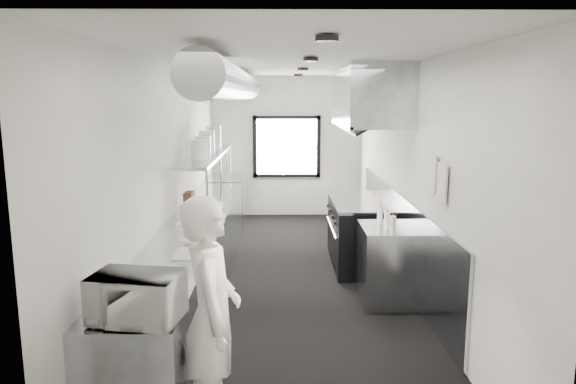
{
  "coord_description": "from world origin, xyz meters",
  "views": [
    {
      "loc": [
        -0.11,
        -6.67,
        2.38
      ],
      "look_at": [
        -0.03,
        -0.2,
        1.22
      ],
      "focal_mm": 33.11,
      "sensor_mm": 36.0,
      "label": 1
    }
  ],
  "objects_px": {
    "deli_tub_a": "(134,280)",
    "squeeze_bottle_e": "(380,214)",
    "deli_tub_b": "(130,278)",
    "range": "(361,233)",
    "line_cook": "(212,316)",
    "microwave": "(136,298)",
    "small_plate": "(188,239)",
    "far_work_table": "(226,201)",
    "squeeze_bottle_c": "(387,220)",
    "exhaust_hood": "(369,97)",
    "plate_stack_c": "(207,142)",
    "plate_stack_b": "(203,147)",
    "plate_stack_d": "(214,137)",
    "cutting_board": "(202,220)",
    "plate_stack_a": "(199,149)",
    "squeeze_bottle_b": "(387,221)",
    "pass_shelf": "(207,157)",
    "squeeze_bottle_a": "(393,225)",
    "bottle_station": "(389,264)",
    "knife_block": "(189,202)",
    "prep_counter": "(195,260)",
    "squeeze_bottle_d": "(380,216)"
  },
  "relations": [
    {
      "from": "deli_tub_a",
      "to": "squeeze_bottle_e",
      "type": "relative_size",
      "value": 0.63
    },
    {
      "from": "deli_tub_b",
      "to": "range",
      "type": "bearing_deg",
      "value": 54.42
    },
    {
      "from": "line_cook",
      "to": "deli_tub_b",
      "type": "bearing_deg",
      "value": 45.69
    },
    {
      "from": "microwave",
      "to": "small_plate",
      "type": "relative_size",
      "value": 2.96
    },
    {
      "from": "far_work_table",
      "to": "squeeze_bottle_e",
      "type": "relative_size",
      "value": 5.99
    },
    {
      "from": "far_work_table",
      "to": "deli_tub_b",
      "type": "height_order",
      "value": "deli_tub_b"
    },
    {
      "from": "deli_tub_a",
      "to": "squeeze_bottle_c",
      "type": "relative_size",
      "value": 0.71
    },
    {
      "from": "far_work_table",
      "to": "small_plate",
      "type": "relative_size",
      "value": 6.58
    },
    {
      "from": "exhaust_hood",
      "to": "deli_tub_b",
      "type": "xyz_separation_m",
      "value": [
        -2.42,
        -3.3,
        -1.43
      ]
    },
    {
      "from": "microwave",
      "to": "squeeze_bottle_e",
      "type": "relative_size",
      "value": 2.7
    },
    {
      "from": "small_plate",
      "to": "plate_stack_c",
      "type": "bearing_deg",
      "value": 92.74
    },
    {
      "from": "plate_stack_b",
      "to": "plate_stack_d",
      "type": "relative_size",
      "value": 0.78
    },
    {
      "from": "deli_tub_a",
      "to": "cutting_board",
      "type": "xyz_separation_m",
      "value": [
        0.21,
        2.24,
        -0.04
      ]
    },
    {
      "from": "plate_stack_a",
      "to": "squeeze_bottle_b",
      "type": "xyz_separation_m",
      "value": [
        2.29,
        -1.19,
        -0.7
      ]
    },
    {
      "from": "pass_shelf",
      "to": "line_cook",
      "type": "height_order",
      "value": "line_cook"
    },
    {
      "from": "plate_stack_b",
      "to": "squeeze_bottle_a",
      "type": "bearing_deg",
      "value": -35.78
    },
    {
      "from": "microwave",
      "to": "deli_tub_a",
      "type": "distance_m",
      "value": 0.73
    },
    {
      "from": "far_work_table",
      "to": "plate_stack_c",
      "type": "distance_m",
      "value": 2.41
    },
    {
      "from": "exhaust_hood",
      "to": "line_cook",
      "type": "bearing_deg",
      "value": -113.83
    },
    {
      "from": "bottle_station",
      "to": "knife_block",
      "type": "relative_size",
      "value": 3.46
    },
    {
      "from": "deli_tub_b",
      "to": "knife_block",
      "type": "height_order",
      "value": "knife_block"
    },
    {
      "from": "plate_stack_c",
      "to": "plate_stack_d",
      "type": "bearing_deg",
      "value": 88.24
    },
    {
      "from": "line_cook",
      "to": "plate_stack_a",
      "type": "relative_size",
      "value": 6.7
    },
    {
      "from": "deli_tub_b",
      "to": "squeeze_bottle_a",
      "type": "distance_m",
      "value": 2.9
    },
    {
      "from": "bottle_station",
      "to": "microwave",
      "type": "bearing_deg",
      "value": -130.76
    },
    {
      "from": "deli_tub_a",
      "to": "deli_tub_b",
      "type": "height_order",
      "value": "deli_tub_b"
    },
    {
      "from": "cutting_board",
      "to": "squeeze_bottle_c",
      "type": "xyz_separation_m",
      "value": [
        2.19,
        -0.35,
        0.08
      ]
    },
    {
      "from": "range",
      "to": "squeeze_bottle_c",
      "type": "height_order",
      "value": "squeeze_bottle_c"
    },
    {
      "from": "exhaust_hood",
      "to": "plate_stack_c",
      "type": "height_order",
      "value": "exhaust_hood"
    },
    {
      "from": "deli_tub_a",
      "to": "knife_block",
      "type": "xyz_separation_m",
      "value": [
        -0.03,
        2.77,
        0.09
      ]
    },
    {
      "from": "deli_tub_a",
      "to": "plate_stack_b",
      "type": "distance_m",
      "value": 3.32
    },
    {
      "from": "range",
      "to": "knife_block",
      "type": "bearing_deg",
      "value": -167.37
    },
    {
      "from": "range",
      "to": "knife_block",
      "type": "xyz_separation_m",
      "value": [
        -2.36,
        -0.53,
        0.56
      ]
    },
    {
      "from": "range",
      "to": "squeeze_bottle_b",
      "type": "bearing_deg",
      "value": -87.9
    },
    {
      "from": "small_plate",
      "to": "squeeze_bottle_a",
      "type": "bearing_deg",
      "value": 5.71
    },
    {
      "from": "bottle_station",
      "to": "plate_stack_c",
      "type": "height_order",
      "value": "plate_stack_c"
    },
    {
      "from": "microwave",
      "to": "knife_block",
      "type": "relative_size",
      "value": 2.08
    },
    {
      "from": "squeeze_bottle_a",
      "to": "far_work_table",
      "type": "bearing_deg",
      "value": 118.15
    },
    {
      "from": "pass_shelf",
      "to": "far_work_table",
      "type": "distance_m",
      "value": 2.45
    },
    {
      "from": "line_cook",
      "to": "deli_tub_a",
      "type": "bearing_deg",
      "value": 44.35
    },
    {
      "from": "deli_tub_b",
      "to": "plate_stack_a",
      "type": "bearing_deg",
      "value": 87.55
    },
    {
      "from": "plate_stack_c",
      "to": "cutting_board",
      "type": "bearing_deg",
      "value": -85.36
    },
    {
      "from": "prep_counter",
      "to": "cutting_board",
      "type": "relative_size",
      "value": 10.12
    },
    {
      "from": "range",
      "to": "squeeze_bottle_d",
      "type": "height_order",
      "value": "squeeze_bottle_d"
    },
    {
      "from": "microwave",
      "to": "far_work_table",
      "type": "bearing_deg",
      "value": 100.05
    },
    {
      "from": "cutting_board",
      "to": "bottle_station",
      "type": "bearing_deg",
      "value": -8.78
    },
    {
      "from": "squeeze_bottle_c",
      "to": "plate_stack_c",
      "type": "bearing_deg",
      "value": 141.1
    },
    {
      "from": "far_work_table",
      "to": "microwave",
      "type": "xyz_separation_m",
      "value": [
        0.07,
        -6.49,
        0.61
      ]
    },
    {
      "from": "plate_stack_a",
      "to": "plate_stack_c",
      "type": "relative_size",
      "value": 0.78
    },
    {
      "from": "deli_tub_b",
      "to": "squeeze_bottle_a",
      "type": "bearing_deg",
      "value": 32.83
    }
  ]
}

